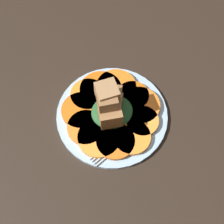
# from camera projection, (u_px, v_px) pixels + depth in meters

# --- Properties ---
(table_slab) EXTENTS (1.20, 1.20, 0.02)m
(table_slab) POSITION_uv_depth(u_px,v_px,m) (112.00, 118.00, 0.72)
(table_slab) COLOR black
(table_slab) RESTS_ON ground
(plate) EXTENTS (0.25, 0.25, 0.01)m
(plate) POSITION_uv_depth(u_px,v_px,m) (112.00, 115.00, 0.71)
(plate) COLOR #99B7D1
(plate) RESTS_ON table_slab
(carrot_slice_0) EXTENTS (0.08, 0.08, 0.01)m
(carrot_slice_0) POSITION_uv_depth(u_px,v_px,m) (88.00, 95.00, 0.72)
(carrot_slice_0) COLOR orange
(carrot_slice_0) RESTS_ON plate
(carrot_slice_1) EXTENTS (0.09, 0.09, 0.01)m
(carrot_slice_1) POSITION_uv_depth(u_px,v_px,m) (81.00, 110.00, 0.70)
(carrot_slice_1) COLOR #D76115
(carrot_slice_1) RESTS_ON plate
(carrot_slice_2) EXTENTS (0.08, 0.08, 0.01)m
(carrot_slice_2) POSITION_uv_depth(u_px,v_px,m) (86.00, 128.00, 0.68)
(carrot_slice_2) COLOR orange
(carrot_slice_2) RESTS_ON plate
(carrot_slice_3) EXTENTS (0.09, 0.09, 0.01)m
(carrot_slice_3) POSITION_uv_depth(u_px,v_px,m) (99.00, 137.00, 0.67)
(carrot_slice_3) COLOR orange
(carrot_slice_3) RESTS_ON plate
(carrot_slice_4) EXTENTS (0.08, 0.08, 0.01)m
(carrot_slice_4) POSITION_uv_depth(u_px,v_px,m) (115.00, 141.00, 0.67)
(carrot_slice_4) COLOR orange
(carrot_slice_4) RESTS_ON plate
(carrot_slice_5) EXTENTS (0.08, 0.08, 0.01)m
(carrot_slice_5) POSITION_uv_depth(u_px,v_px,m) (132.00, 137.00, 0.67)
(carrot_slice_5) COLOR orange
(carrot_slice_5) RESTS_ON plate
(carrot_slice_6) EXTENTS (0.07, 0.07, 0.01)m
(carrot_slice_6) POSITION_uv_depth(u_px,v_px,m) (142.00, 121.00, 0.69)
(carrot_slice_6) COLOR orange
(carrot_slice_6) RESTS_ON plate
(carrot_slice_7) EXTENTS (0.09, 0.09, 0.01)m
(carrot_slice_7) POSITION_uv_depth(u_px,v_px,m) (139.00, 105.00, 0.71)
(carrot_slice_7) COLOR orange
(carrot_slice_7) RESTS_ON plate
(carrot_slice_8) EXTENTS (0.08, 0.08, 0.01)m
(carrot_slice_8) POSITION_uv_depth(u_px,v_px,m) (133.00, 96.00, 0.72)
(carrot_slice_8) COLOR #D55F13
(carrot_slice_8) RESTS_ON plate
(carrot_slice_9) EXTENTS (0.09, 0.09, 0.01)m
(carrot_slice_9) POSITION_uv_depth(u_px,v_px,m) (116.00, 87.00, 0.73)
(carrot_slice_9) COLOR orange
(carrot_slice_9) RESTS_ON plate
(carrot_slice_10) EXTENTS (0.10, 0.10, 0.01)m
(carrot_slice_10) POSITION_uv_depth(u_px,v_px,m) (101.00, 90.00, 0.72)
(carrot_slice_10) COLOR #D45E12
(carrot_slice_10) RESTS_ON plate
(center_pile) EXTENTS (0.09, 0.09, 0.11)m
(center_pile) POSITION_uv_depth(u_px,v_px,m) (111.00, 106.00, 0.66)
(center_pile) COLOR #235128
(center_pile) RESTS_ON plate
(fork) EXTENTS (0.18, 0.10, 0.00)m
(fork) POSITION_uv_depth(u_px,v_px,m) (125.00, 135.00, 0.68)
(fork) COLOR #B2B2B7
(fork) RESTS_ON plate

